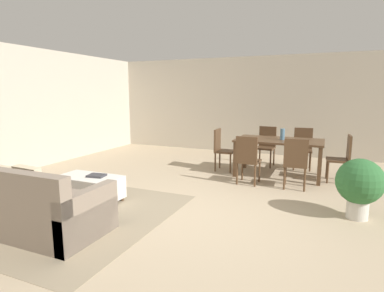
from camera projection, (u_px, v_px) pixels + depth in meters
The scene contains 16 objects.
ground_plane at pixel (195, 215), 4.39m from camera, with size 10.80×10.80×0.00m, color tan.
wall_back at pixel (264, 106), 8.69m from camera, with size 9.00×0.12×2.70m, color #BCB2A0.
wall_left at pixel (1, 110), 6.36m from camera, with size 0.12×11.00×2.70m, color #BCB2A0.
area_rug at pixel (62, 212), 4.49m from camera, with size 3.00×2.80×0.01m, color gray.
couch at pixel (22, 206), 3.93m from camera, with size 2.19×0.91×0.86m.
ottoman_table at pixel (90, 187), 4.92m from camera, with size 1.01×0.54×0.41m.
dining_table at pixel (279, 144), 6.39m from camera, with size 1.72×0.97×0.76m.
dining_chair_near_left at pixel (248, 157), 5.79m from camera, with size 0.42×0.42×0.92m.
dining_chair_near_right at pixel (296, 161), 5.50m from camera, with size 0.42×0.42×0.92m.
dining_chair_far_left at pixel (266, 144), 7.35m from camera, with size 0.43×0.43×0.92m.
dining_chair_far_right at pixel (303, 146), 7.05m from camera, with size 0.43×0.43×0.92m.
dining_chair_head_east at pixel (343, 156), 5.94m from camera, with size 0.42×0.42×0.92m.
dining_chair_head_west at pixel (221, 147), 6.88m from camera, with size 0.41×0.41×0.92m.
vase_centerpiece at pixel (282, 134), 6.33m from camera, with size 0.09×0.09×0.23m, color slate.
book_on_ottoman at pixel (97, 176), 4.88m from camera, with size 0.26×0.20×0.03m, color #333338.
potted_plant at pixel (360, 184), 4.21m from camera, with size 0.62×0.62×0.83m.
Camera 1 is at (1.61, -3.84, 1.70)m, focal length 29.20 mm.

